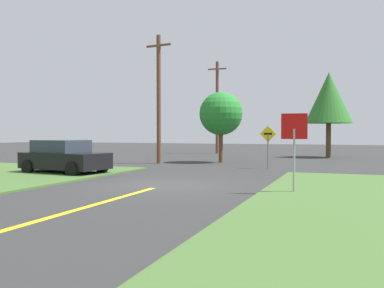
{
  "coord_description": "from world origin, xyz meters",
  "views": [
    {
      "loc": [
        6.35,
        -13.98,
        1.94
      ],
      "look_at": [
        -0.55,
        4.37,
        1.43
      ],
      "focal_mm": 38.28,
      "sensor_mm": 36.0,
      "label": 1
    }
  ],
  "objects_px": {
    "parked_car_near_building": "(64,157)",
    "oak_tree_left": "(329,98)",
    "utility_pole_far": "(217,106)",
    "pine_tree_center": "(221,114)",
    "utility_pole_mid": "(159,97)",
    "stop_sign": "(294,137)",
    "direction_sign": "(268,142)"
  },
  "relations": [
    {
      "from": "parked_car_near_building",
      "to": "oak_tree_left",
      "type": "distance_m",
      "value": 22.18
    },
    {
      "from": "utility_pole_far",
      "to": "pine_tree_center",
      "type": "distance_m",
      "value": 12.43
    },
    {
      "from": "parked_car_near_building",
      "to": "utility_pole_mid",
      "type": "bearing_deg",
      "value": 88.11
    },
    {
      "from": "stop_sign",
      "to": "utility_pole_mid",
      "type": "bearing_deg",
      "value": -52.16
    },
    {
      "from": "parked_car_near_building",
      "to": "utility_pole_mid",
      "type": "xyz_separation_m",
      "value": [
        1.37,
        7.75,
        3.45
      ]
    },
    {
      "from": "utility_pole_far",
      "to": "direction_sign",
      "type": "relative_size",
      "value": 3.74
    },
    {
      "from": "utility_pole_far",
      "to": "utility_pole_mid",
      "type": "bearing_deg",
      "value": -88.6
    },
    {
      "from": "utility_pole_mid",
      "to": "direction_sign",
      "type": "height_order",
      "value": "utility_pole_mid"
    },
    {
      "from": "parked_car_near_building",
      "to": "oak_tree_left",
      "type": "height_order",
      "value": "oak_tree_left"
    },
    {
      "from": "utility_pole_mid",
      "to": "direction_sign",
      "type": "relative_size",
      "value": 3.48
    },
    {
      "from": "parked_car_near_building",
      "to": "pine_tree_center",
      "type": "height_order",
      "value": "pine_tree_center"
    },
    {
      "from": "utility_pole_far",
      "to": "parked_car_near_building",
      "type": "bearing_deg",
      "value": -92.73
    },
    {
      "from": "oak_tree_left",
      "to": "pine_tree_center",
      "type": "height_order",
      "value": "oak_tree_left"
    },
    {
      "from": "parked_car_near_building",
      "to": "pine_tree_center",
      "type": "xyz_separation_m",
      "value": [
        4.9,
        9.93,
        2.43
      ]
    },
    {
      "from": "utility_pole_mid",
      "to": "oak_tree_left",
      "type": "height_order",
      "value": "utility_pole_mid"
    },
    {
      "from": "utility_pole_mid",
      "to": "pine_tree_center",
      "type": "xyz_separation_m",
      "value": [
        3.52,
        2.17,
        -1.02
      ]
    },
    {
      "from": "stop_sign",
      "to": "utility_pole_far",
      "type": "bearing_deg",
      "value": -72.44
    },
    {
      "from": "stop_sign",
      "to": "pine_tree_center",
      "type": "height_order",
      "value": "pine_tree_center"
    },
    {
      "from": "parked_car_near_building",
      "to": "utility_pole_mid",
      "type": "relative_size",
      "value": 0.54
    },
    {
      "from": "parked_car_near_building",
      "to": "utility_pole_far",
      "type": "height_order",
      "value": "utility_pole_far"
    },
    {
      "from": "utility_pole_mid",
      "to": "oak_tree_left",
      "type": "relative_size",
      "value": 1.2
    },
    {
      "from": "utility_pole_mid",
      "to": "direction_sign",
      "type": "xyz_separation_m",
      "value": [
        7.31,
        -1.46,
        -2.79
      ]
    },
    {
      "from": "pine_tree_center",
      "to": "utility_pole_far",
      "type": "bearing_deg",
      "value": 108.22
    },
    {
      "from": "utility_pole_far",
      "to": "direction_sign",
      "type": "xyz_separation_m",
      "value": [
        7.65,
        -15.37,
        -3.08
      ]
    },
    {
      "from": "parked_car_near_building",
      "to": "pine_tree_center",
      "type": "bearing_deg",
      "value": 71.9
    },
    {
      "from": "stop_sign",
      "to": "parked_car_near_building",
      "type": "xyz_separation_m",
      "value": [
        -11.14,
        2.83,
        -1.03
      ]
    },
    {
      "from": "parked_car_near_building",
      "to": "utility_pole_far",
      "type": "xyz_separation_m",
      "value": [
        1.03,
        21.66,
        3.74
      ]
    },
    {
      "from": "utility_pole_far",
      "to": "pine_tree_center",
      "type": "bearing_deg",
      "value": -71.78
    },
    {
      "from": "utility_pole_mid",
      "to": "utility_pole_far",
      "type": "bearing_deg",
      "value": 91.4
    },
    {
      "from": "parked_car_near_building",
      "to": "pine_tree_center",
      "type": "relative_size",
      "value": 0.96
    },
    {
      "from": "stop_sign",
      "to": "utility_pole_far",
      "type": "relative_size",
      "value": 0.29
    },
    {
      "from": "direction_sign",
      "to": "pine_tree_center",
      "type": "relative_size",
      "value": 0.5
    }
  ]
}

